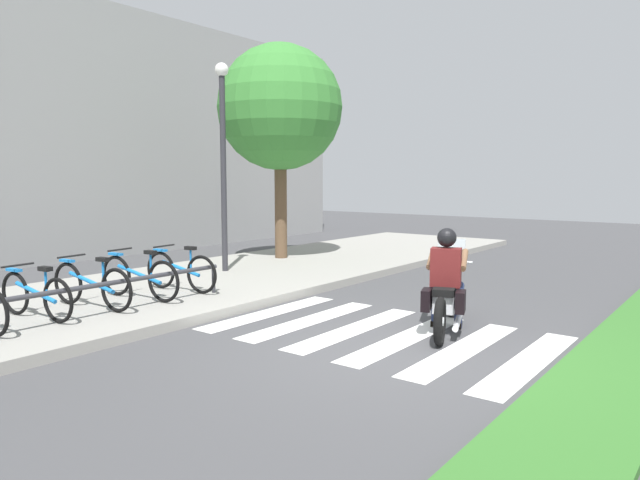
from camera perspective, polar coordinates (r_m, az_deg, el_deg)
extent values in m
plane|color=#424244|center=(7.28, 6.27, -10.63)|extent=(48.00, 48.00, 0.00)
cube|color=#336B28|center=(6.42, 26.12, -13.17)|extent=(24.00, 1.10, 0.08)
cube|color=gray|center=(10.59, -17.23, -5.15)|extent=(24.00, 4.40, 0.15)
cube|color=white|center=(7.16, 19.98, -11.23)|extent=(2.80, 0.40, 0.01)
cube|color=white|center=(7.42, 13.98, -10.42)|extent=(2.80, 0.40, 0.01)
cube|color=white|center=(7.76, 8.48, -9.58)|extent=(2.80, 0.40, 0.01)
cube|color=white|center=(8.16, 3.50, -8.73)|extent=(2.80, 0.40, 0.01)
cube|color=white|center=(8.61, -0.97, -7.92)|extent=(2.80, 0.40, 0.01)
cube|color=white|center=(9.12, -4.94, -7.15)|extent=(2.80, 0.40, 0.01)
torus|color=black|center=(9.04, 12.82, -5.44)|extent=(0.62, 0.31, 0.61)
cylinder|color=silver|center=(9.04, 12.82, -5.44)|extent=(0.14, 0.13, 0.11)
torus|color=black|center=(7.46, 11.76, -7.87)|extent=(0.62, 0.31, 0.61)
cylinder|color=silver|center=(7.46, 11.76, -7.87)|extent=(0.14, 0.13, 0.11)
cube|color=silver|center=(8.21, 12.37, -5.59)|extent=(0.94, 0.57, 0.28)
ellipsoid|color=black|center=(8.39, 12.54, -3.81)|extent=(0.58, 0.44, 0.22)
cube|color=black|center=(7.97, 12.24, -4.85)|extent=(0.62, 0.45, 0.10)
cube|color=black|center=(7.84, 10.49, -5.81)|extent=(0.34, 0.22, 0.28)
cube|color=black|center=(7.80, 13.72, -5.95)|extent=(0.34, 0.22, 0.28)
cylinder|color=silver|center=(8.78, 12.82, -2.08)|extent=(0.24, 0.59, 0.03)
sphere|color=white|center=(9.02, 12.90, -3.15)|extent=(0.18, 0.18, 0.18)
cube|color=silver|center=(8.79, 12.87, -0.89)|extent=(0.17, 0.39, 0.32)
cylinder|color=silver|center=(8.00, 13.44, -7.86)|extent=(0.78, 0.35, 0.08)
cube|color=#591919|center=(7.99, 12.34, -2.64)|extent=(0.38, 0.46, 0.52)
sphere|color=black|center=(7.97, 12.43, 0.24)|extent=(0.26, 0.26, 0.26)
cylinder|color=brown|center=(8.23, 10.97, -1.81)|extent=(0.52, 0.26, 0.26)
cylinder|color=brown|center=(8.19, 14.04, -1.92)|extent=(0.52, 0.26, 0.26)
cylinder|color=#1E284C|center=(8.21, 11.26, -4.93)|extent=(0.46, 0.28, 0.24)
cylinder|color=#1E284C|center=(8.39, 11.31, -6.84)|extent=(0.11, 0.11, 0.46)
cube|color=black|center=(8.48, 11.32, -8.02)|extent=(0.26, 0.18, 0.08)
cylinder|color=#1E284C|center=(8.18, 13.50, -5.01)|extent=(0.46, 0.28, 0.24)
cylinder|color=#1E284C|center=(8.37, 13.51, -6.93)|extent=(0.11, 0.11, 0.46)
cube|color=black|center=(8.45, 13.49, -8.12)|extent=(0.26, 0.18, 0.08)
torus|color=black|center=(9.31, -27.89, -4.67)|extent=(0.12, 0.62, 0.62)
torus|color=black|center=(8.51, -24.48, -5.46)|extent=(0.12, 0.62, 0.62)
cylinder|color=blue|center=(8.89, -26.28, -4.65)|extent=(0.16, 0.86, 0.24)
cylinder|color=blue|center=(8.67, -25.46, -3.82)|extent=(0.04, 0.04, 0.38)
cube|color=black|center=(8.64, -25.52, -2.58)|extent=(0.12, 0.21, 0.06)
cylinder|color=black|center=(9.16, -27.71, -2.22)|extent=(0.48, 0.09, 0.03)
cube|color=blue|center=(9.26, -28.00, -2.63)|extent=(0.11, 0.29, 0.04)
torus|color=black|center=(9.73, -23.63, -3.94)|extent=(0.13, 0.65, 0.65)
torus|color=black|center=(8.87, -19.47, -4.70)|extent=(0.13, 0.65, 0.65)
cylinder|color=blue|center=(9.28, -21.66, -3.90)|extent=(0.17, 0.98, 0.26)
cylinder|color=blue|center=(9.04, -20.63, -3.05)|extent=(0.04, 0.04, 0.40)
cube|color=black|center=(9.02, -20.68, -1.80)|extent=(0.12, 0.21, 0.06)
cylinder|color=black|center=(9.58, -23.35, -1.47)|extent=(0.48, 0.09, 0.03)
cube|color=blue|center=(9.68, -23.71, -1.88)|extent=(0.11, 0.29, 0.04)
torus|color=black|center=(10.14, -19.47, -3.33)|extent=(0.13, 0.67, 0.67)
torus|color=black|center=(9.35, -15.20, -3.97)|extent=(0.13, 0.67, 0.67)
cylinder|color=blue|center=(9.73, -17.44, -3.25)|extent=(0.17, 0.96, 0.26)
cylinder|color=blue|center=(9.51, -16.38, -2.39)|extent=(0.04, 0.04, 0.41)
cube|color=black|center=(9.48, -16.42, -1.17)|extent=(0.12, 0.21, 0.06)
cylinder|color=black|center=(10.00, -19.16, -0.89)|extent=(0.48, 0.09, 0.03)
cube|color=blue|center=(10.09, -19.54, -1.31)|extent=(0.11, 0.29, 0.04)
torus|color=black|center=(10.57, -15.45, -2.87)|extent=(0.13, 0.65, 0.65)
torus|color=black|center=(9.92, -11.62, -3.36)|extent=(0.13, 0.65, 0.65)
cylinder|color=blue|center=(10.23, -13.61, -2.74)|extent=(0.16, 0.85, 0.24)
cylinder|color=blue|center=(10.04, -12.66, -1.92)|extent=(0.04, 0.04, 0.40)
cube|color=black|center=(10.01, -12.68, -0.79)|extent=(0.12, 0.21, 0.06)
cylinder|color=black|center=(10.45, -15.16, -0.57)|extent=(0.48, 0.09, 0.03)
cube|color=blue|center=(10.52, -15.51, -0.97)|extent=(0.11, 0.29, 0.04)
cylinder|color=#333338|center=(8.60, -22.17, -4.34)|extent=(4.78, 0.07, 0.07)
cylinder|color=#333338|center=(10.00, -10.48, -3.88)|extent=(0.06, 0.06, 0.45)
cylinder|color=#2D2D33|center=(12.20, -9.51, 6.01)|extent=(0.12, 0.12, 4.18)
sphere|color=white|center=(12.40, -9.69, 16.26)|extent=(0.28, 0.28, 0.28)
cylinder|color=brown|center=(14.12, -3.89, 3.15)|extent=(0.30, 0.30, 2.73)
sphere|color=#387F33|center=(14.20, -3.96, 12.93)|extent=(3.00, 3.00, 3.00)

